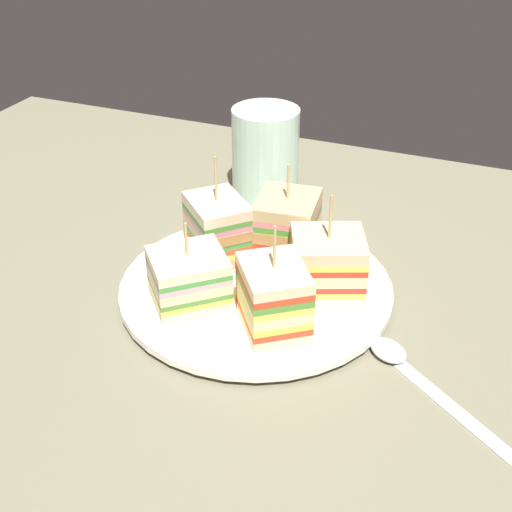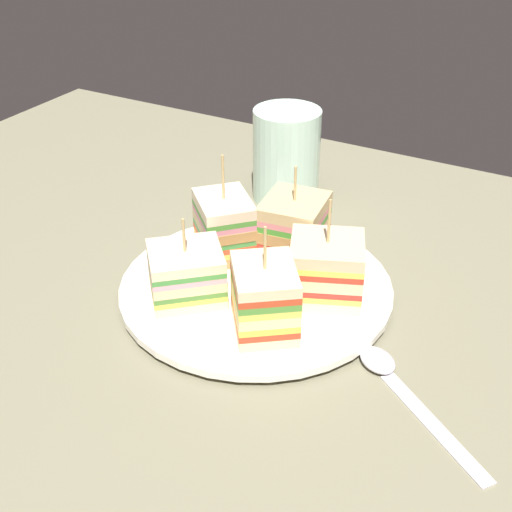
{
  "view_description": "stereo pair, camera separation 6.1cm",
  "coord_description": "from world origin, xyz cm",
  "px_view_note": "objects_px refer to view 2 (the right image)",
  "views": [
    {
      "loc": [
        -19.48,
        47.61,
        36.54
      ],
      "look_at": [
        0.0,
        0.0,
        4.24
      ],
      "focal_mm": 48.07,
      "sensor_mm": 36.0,
      "label": 1
    },
    {
      "loc": [
        -24.95,
        44.99,
        36.54
      ],
      "look_at": [
        0.0,
        0.0,
        4.24
      ],
      "focal_mm": 48.07,
      "sensor_mm": 36.0,
      "label": 2
    }
  ],
  "objects_px": {
    "sandwich_wedge_1": "(265,298)",
    "drinking_glass": "(286,161)",
    "plate": "(256,288)",
    "spoon": "(393,378)",
    "sandwich_wedge_4": "(225,226)",
    "sandwich_wedge_0": "(187,274)",
    "sandwich_wedge_3": "(294,228)",
    "sandwich_wedge_2": "(326,269)"
  },
  "relations": [
    {
      "from": "sandwich_wedge_0",
      "to": "drinking_glass",
      "type": "xyz_separation_m",
      "value": [
        0.02,
        -0.24,
        0.01
      ]
    },
    {
      "from": "spoon",
      "to": "drinking_glass",
      "type": "xyz_separation_m",
      "value": [
        0.22,
        -0.24,
        0.04
      ]
    },
    {
      "from": "sandwich_wedge_2",
      "to": "sandwich_wedge_3",
      "type": "xyz_separation_m",
      "value": [
        0.06,
        -0.05,
        0.0
      ]
    },
    {
      "from": "plate",
      "to": "sandwich_wedge_2",
      "type": "distance_m",
      "value": 0.07
    },
    {
      "from": "sandwich_wedge_0",
      "to": "sandwich_wedge_2",
      "type": "height_order",
      "value": "sandwich_wedge_2"
    },
    {
      "from": "sandwich_wedge_2",
      "to": "sandwich_wedge_3",
      "type": "height_order",
      "value": "sandwich_wedge_2"
    },
    {
      "from": "sandwich_wedge_0",
      "to": "sandwich_wedge_3",
      "type": "relative_size",
      "value": 0.91
    },
    {
      "from": "sandwich_wedge_3",
      "to": "drinking_glass",
      "type": "distance_m",
      "value": 0.15
    },
    {
      "from": "plate",
      "to": "sandwich_wedge_3",
      "type": "distance_m",
      "value": 0.07
    },
    {
      "from": "plate",
      "to": "spoon",
      "type": "xyz_separation_m",
      "value": [
        -0.15,
        0.05,
        -0.0
      ]
    },
    {
      "from": "sandwich_wedge_4",
      "to": "sandwich_wedge_0",
      "type": "bearing_deg",
      "value": -39.15
    },
    {
      "from": "sandwich_wedge_1",
      "to": "drinking_glass",
      "type": "height_order",
      "value": "sandwich_wedge_1"
    },
    {
      "from": "sandwich_wedge_0",
      "to": "sandwich_wedge_1",
      "type": "distance_m",
      "value": 0.08
    },
    {
      "from": "sandwich_wedge_2",
      "to": "drinking_glass",
      "type": "relative_size",
      "value": 0.91
    },
    {
      "from": "sandwich_wedge_0",
      "to": "sandwich_wedge_1",
      "type": "relative_size",
      "value": 0.88
    },
    {
      "from": "sandwich_wedge_0",
      "to": "sandwich_wedge_3",
      "type": "bearing_deg",
      "value": 23.75
    },
    {
      "from": "plate",
      "to": "sandwich_wedge_3",
      "type": "xyz_separation_m",
      "value": [
        -0.01,
        -0.06,
        0.03
      ]
    },
    {
      "from": "sandwich_wedge_3",
      "to": "drinking_glass",
      "type": "xyz_separation_m",
      "value": [
        0.07,
        -0.13,
        0.0
      ]
    },
    {
      "from": "sandwich_wedge_1",
      "to": "sandwich_wedge_3",
      "type": "distance_m",
      "value": 0.12
    },
    {
      "from": "sandwich_wedge_1",
      "to": "sandwich_wedge_4",
      "type": "xyz_separation_m",
      "value": [
        0.09,
        -0.09,
        0.0
      ]
    },
    {
      "from": "sandwich_wedge_4",
      "to": "drinking_glass",
      "type": "bearing_deg",
      "value": 138.69
    },
    {
      "from": "sandwich_wedge_0",
      "to": "sandwich_wedge_2",
      "type": "distance_m",
      "value": 0.12
    },
    {
      "from": "plate",
      "to": "sandwich_wedge_1",
      "type": "xyz_separation_m",
      "value": [
        -0.04,
        0.05,
        0.03
      ]
    },
    {
      "from": "plate",
      "to": "sandwich_wedge_1",
      "type": "distance_m",
      "value": 0.07
    },
    {
      "from": "spoon",
      "to": "sandwich_wedge_1",
      "type": "bearing_deg",
      "value": 36.73
    },
    {
      "from": "plate",
      "to": "spoon",
      "type": "bearing_deg",
      "value": 161.4
    },
    {
      "from": "plate",
      "to": "sandwich_wedge_1",
      "type": "relative_size",
      "value": 2.59
    },
    {
      "from": "sandwich_wedge_0",
      "to": "sandwich_wedge_2",
      "type": "bearing_deg",
      "value": -12.27
    },
    {
      "from": "drinking_glass",
      "to": "sandwich_wedge_0",
      "type": "bearing_deg",
      "value": 95.5
    },
    {
      "from": "sandwich_wedge_0",
      "to": "plate",
      "type": "bearing_deg",
      "value": 4.68
    },
    {
      "from": "sandwich_wedge_0",
      "to": "spoon",
      "type": "height_order",
      "value": "sandwich_wedge_0"
    },
    {
      "from": "sandwich_wedge_2",
      "to": "spoon",
      "type": "bearing_deg",
      "value": 121.28
    },
    {
      "from": "plate",
      "to": "drinking_glass",
      "type": "distance_m",
      "value": 0.2
    },
    {
      "from": "spoon",
      "to": "sandwich_wedge_3",
      "type": "bearing_deg",
      "value": -2.25
    },
    {
      "from": "spoon",
      "to": "sandwich_wedge_2",
      "type": "bearing_deg",
      "value": 0.03
    },
    {
      "from": "sandwich_wedge_3",
      "to": "drinking_glass",
      "type": "bearing_deg",
      "value": -157.77
    },
    {
      "from": "sandwich_wedge_0",
      "to": "drinking_glass",
      "type": "height_order",
      "value": "drinking_glass"
    },
    {
      "from": "plate",
      "to": "drinking_glass",
      "type": "height_order",
      "value": "drinking_glass"
    },
    {
      "from": "sandwich_wedge_2",
      "to": "sandwich_wedge_4",
      "type": "distance_m",
      "value": 0.12
    },
    {
      "from": "drinking_glass",
      "to": "plate",
      "type": "bearing_deg",
      "value": 109.22
    },
    {
      "from": "plate",
      "to": "sandwich_wedge_4",
      "type": "distance_m",
      "value": 0.07
    },
    {
      "from": "sandwich_wedge_2",
      "to": "sandwich_wedge_3",
      "type": "distance_m",
      "value": 0.07
    }
  ]
}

